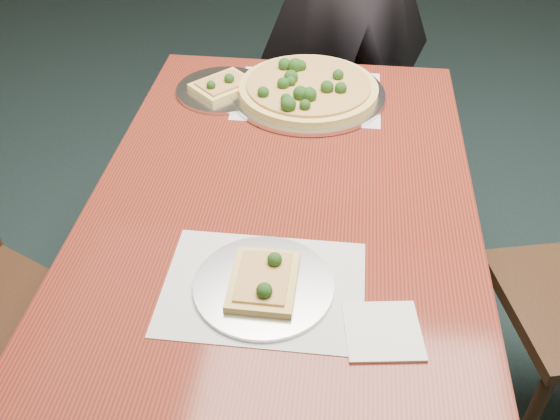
# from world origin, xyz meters

# --- Properties ---
(ground) EXTENTS (8.00, 8.00, 0.00)m
(ground) POSITION_xyz_m (0.00, 0.00, 0.00)
(ground) COLOR black
(ground) RESTS_ON ground
(dining_table) EXTENTS (0.90, 1.50, 0.75)m
(dining_table) POSITION_xyz_m (-0.28, -0.25, 0.66)
(dining_table) COLOR #591911
(dining_table) RESTS_ON ground
(chair_far) EXTENTS (0.49, 0.49, 0.91)m
(chair_far) POSITION_xyz_m (-0.21, 0.90, 0.52)
(chair_far) COLOR black
(chair_far) RESTS_ON ground
(placemat_main) EXTENTS (0.42, 0.32, 0.00)m
(placemat_main) POSITION_xyz_m (-0.26, 0.28, 0.75)
(placemat_main) COLOR white
(placemat_main) RESTS_ON dining_table
(placemat_near) EXTENTS (0.40, 0.30, 0.00)m
(placemat_near) POSITION_xyz_m (-0.28, -0.50, 0.75)
(placemat_near) COLOR white
(placemat_near) RESTS_ON dining_table
(pizza_pan) EXTENTS (0.45, 0.45, 0.07)m
(pizza_pan) POSITION_xyz_m (-0.26, 0.28, 0.77)
(pizza_pan) COLOR silver
(pizza_pan) RESTS_ON dining_table
(slice_plate_near) EXTENTS (0.28, 0.28, 0.06)m
(slice_plate_near) POSITION_xyz_m (-0.28, -0.50, 0.76)
(slice_plate_near) COLOR silver
(slice_plate_near) RESTS_ON dining_table
(slice_plate_far) EXTENTS (0.28, 0.28, 0.06)m
(slice_plate_far) POSITION_xyz_m (-0.51, 0.28, 0.76)
(slice_plate_far) COLOR silver
(slice_plate_far) RESTS_ON dining_table
(napkin) EXTENTS (0.16, 0.16, 0.01)m
(napkin) POSITION_xyz_m (-0.05, -0.58, 0.75)
(napkin) COLOR white
(napkin) RESTS_ON dining_table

